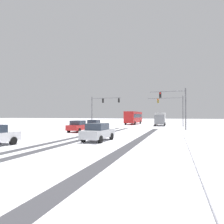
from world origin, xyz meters
name	(u,v)px	position (x,y,z in m)	size (l,w,h in m)	color
wheel_track_left_lane	(90,138)	(-0.49, 14.68, 0.00)	(0.79, 32.29, 0.01)	#424247
wheel_track_right_lane	(139,139)	(4.73, 14.68, 0.00)	(0.89, 32.29, 0.01)	#424247
wheel_track_center	(77,137)	(-2.01, 14.68, 0.00)	(0.77, 32.29, 0.01)	#424247
sidewalk_kerb_right	(213,144)	(10.92, 13.21, 0.06)	(4.00, 32.29, 0.12)	white
traffic_signal_near_right	(176,102)	(8.06, 27.39, 4.39)	(5.44, 0.38, 6.50)	#56565B
traffic_signal_far_left	(102,105)	(-7.23, 35.39, 4.67)	(6.59, 0.42, 6.50)	#56565B
traffic_signal_far_right	(172,105)	(7.41, 39.40, 4.51)	(7.40, 0.38, 6.50)	#56565B
car_grey_lead	(94,125)	(-4.83, 25.72, 0.82)	(1.90, 4.14, 1.62)	slate
car_red_second	(78,126)	(-5.07, 20.63, 0.82)	(1.86, 4.11, 1.62)	red
car_silver_third	(98,132)	(1.33, 12.35, 0.82)	(2.01, 4.19, 1.62)	#B7BABF
bus_oncoming	(134,117)	(-2.76, 47.75, 1.99)	(2.86, 11.05, 3.38)	#B21E1E
box_truck_delivery	(160,119)	(4.62, 42.66, 1.63)	(2.42, 7.44, 3.02)	slate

